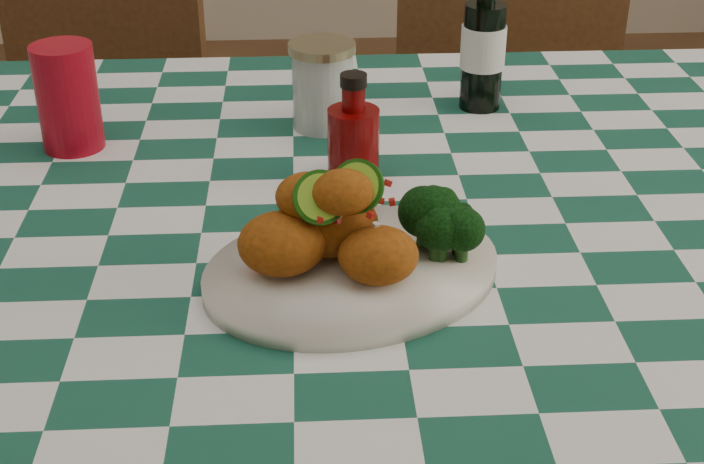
{
  "coord_description": "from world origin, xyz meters",
  "views": [
    {
      "loc": [
        0.01,
        -1.02,
        1.32
      ],
      "look_at": [
        0.06,
        -0.17,
        0.84
      ],
      "focal_mm": 50.0,
      "sensor_mm": 36.0,
      "label": 1
    }
  ],
  "objects_px": {
    "dining_table": "(302,457)",
    "wooden_chair_right": "(500,172)",
    "fried_chicken_pile": "(343,218)",
    "red_tumbler": "(68,97)",
    "plate": "(352,271)",
    "wooden_chair_left": "(86,186)",
    "mason_jar": "(322,86)",
    "ketchup_bottle": "(353,127)",
    "beer_bottle": "(484,33)"
  },
  "relations": [
    {
      "from": "wooden_chair_left",
      "to": "plate",
      "type": "bearing_deg",
      "value": -51.61
    },
    {
      "from": "fried_chicken_pile",
      "to": "wooden_chair_left",
      "type": "xyz_separation_m",
      "value": [
        -0.47,
        0.9,
        -0.4
      ]
    },
    {
      "from": "plate",
      "to": "red_tumbler",
      "type": "bearing_deg",
      "value": 135.08
    },
    {
      "from": "wooden_chair_left",
      "to": "wooden_chair_right",
      "type": "relative_size",
      "value": 0.92
    },
    {
      "from": "ketchup_bottle",
      "to": "mason_jar",
      "type": "relative_size",
      "value": 1.13
    },
    {
      "from": "red_tumbler",
      "to": "ketchup_bottle",
      "type": "height_order",
      "value": "red_tumbler"
    },
    {
      "from": "wooden_chair_left",
      "to": "ketchup_bottle",
      "type": "bearing_deg",
      "value": -43.09
    },
    {
      "from": "red_tumbler",
      "to": "wooden_chair_right",
      "type": "xyz_separation_m",
      "value": [
        0.68,
        0.49,
        -0.36
      ]
    },
    {
      "from": "dining_table",
      "to": "mason_jar",
      "type": "distance_m",
      "value": 0.51
    },
    {
      "from": "plate",
      "to": "wooden_chair_right",
      "type": "relative_size",
      "value": 0.32
    },
    {
      "from": "red_tumbler",
      "to": "wooden_chair_right",
      "type": "distance_m",
      "value": 0.91
    },
    {
      "from": "plate",
      "to": "red_tumbler",
      "type": "height_order",
      "value": "red_tumbler"
    },
    {
      "from": "dining_table",
      "to": "red_tumbler",
      "type": "distance_m",
      "value": 0.57
    },
    {
      "from": "beer_bottle",
      "to": "dining_table",
      "type": "bearing_deg",
      "value": -133.11
    },
    {
      "from": "mason_jar",
      "to": "wooden_chair_right",
      "type": "bearing_deg",
      "value": 51.71
    },
    {
      "from": "plate",
      "to": "ketchup_bottle",
      "type": "distance_m",
      "value": 0.24
    },
    {
      "from": "fried_chicken_pile",
      "to": "mason_jar",
      "type": "xyz_separation_m",
      "value": [
        -0.01,
        0.4,
        -0.01
      ]
    },
    {
      "from": "plate",
      "to": "fried_chicken_pile",
      "type": "bearing_deg",
      "value": 180.0
    },
    {
      "from": "dining_table",
      "to": "ketchup_bottle",
      "type": "distance_m",
      "value": 0.47
    },
    {
      "from": "fried_chicken_pile",
      "to": "beer_bottle",
      "type": "height_order",
      "value": "beer_bottle"
    },
    {
      "from": "dining_table",
      "to": "red_tumbler",
      "type": "relative_size",
      "value": 11.98
    },
    {
      "from": "fried_chicken_pile",
      "to": "red_tumbler",
      "type": "height_order",
      "value": "red_tumbler"
    },
    {
      "from": "fried_chicken_pile",
      "to": "wooden_chair_right",
      "type": "xyz_separation_m",
      "value": [
        0.34,
        0.84,
        -0.37
      ]
    },
    {
      "from": "plate",
      "to": "mason_jar",
      "type": "distance_m",
      "value": 0.4
    },
    {
      "from": "fried_chicken_pile",
      "to": "wooden_chair_right",
      "type": "height_order",
      "value": "wooden_chair_right"
    },
    {
      "from": "red_tumbler",
      "to": "mason_jar",
      "type": "height_order",
      "value": "red_tumbler"
    },
    {
      "from": "red_tumbler",
      "to": "wooden_chair_left",
      "type": "relative_size",
      "value": 0.15
    },
    {
      "from": "ketchup_bottle",
      "to": "beer_bottle",
      "type": "xyz_separation_m",
      "value": [
        0.19,
        0.22,
        0.04
      ]
    },
    {
      "from": "dining_table",
      "to": "wooden_chair_right",
      "type": "xyz_separation_m",
      "value": [
        0.39,
        0.67,
        0.1
      ]
    },
    {
      "from": "dining_table",
      "to": "plate",
      "type": "bearing_deg",
      "value": -70.56
    },
    {
      "from": "fried_chicken_pile",
      "to": "beer_bottle",
      "type": "relative_size",
      "value": 0.75
    },
    {
      "from": "wooden_chair_left",
      "to": "dining_table",
      "type": "bearing_deg",
      "value": -49.81
    },
    {
      "from": "dining_table",
      "to": "ketchup_bottle",
      "type": "xyz_separation_m",
      "value": [
        0.07,
        0.07,
        0.46
      ]
    },
    {
      "from": "plate",
      "to": "wooden_chair_left",
      "type": "distance_m",
      "value": 1.08
    },
    {
      "from": "red_tumbler",
      "to": "wooden_chair_right",
      "type": "relative_size",
      "value": 0.14
    },
    {
      "from": "red_tumbler",
      "to": "plate",
      "type": "bearing_deg",
      "value": -44.92
    },
    {
      "from": "ketchup_bottle",
      "to": "dining_table",
      "type": "bearing_deg",
      "value": -138.46
    },
    {
      "from": "red_tumbler",
      "to": "dining_table",
      "type": "bearing_deg",
      "value": -31.57
    },
    {
      "from": "mason_jar",
      "to": "beer_bottle",
      "type": "height_order",
      "value": "beer_bottle"
    },
    {
      "from": "fried_chicken_pile",
      "to": "red_tumbler",
      "type": "relative_size",
      "value": 1.2
    },
    {
      "from": "dining_table",
      "to": "fried_chicken_pile",
      "type": "relative_size",
      "value": 10.01
    },
    {
      "from": "red_tumbler",
      "to": "wooden_chair_right",
      "type": "bearing_deg",
      "value": 36.03
    },
    {
      "from": "fried_chicken_pile",
      "to": "ketchup_bottle",
      "type": "distance_m",
      "value": 0.24
    },
    {
      "from": "beer_bottle",
      "to": "wooden_chair_right",
      "type": "height_order",
      "value": "beer_bottle"
    },
    {
      "from": "plate",
      "to": "wooden_chair_right",
      "type": "height_order",
      "value": "wooden_chair_right"
    },
    {
      "from": "dining_table",
      "to": "wooden_chair_left",
      "type": "relative_size",
      "value": 1.83
    },
    {
      "from": "mason_jar",
      "to": "wooden_chair_right",
      "type": "height_order",
      "value": "wooden_chair_right"
    },
    {
      "from": "plate",
      "to": "wooden_chair_left",
      "type": "bearing_deg",
      "value": 117.9
    },
    {
      "from": "dining_table",
      "to": "red_tumbler",
      "type": "bearing_deg",
      "value": 148.43
    },
    {
      "from": "ketchup_bottle",
      "to": "mason_jar",
      "type": "xyz_separation_m",
      "value": [
        -0.03,
        0.16,
        -0.01
      ]
    }
  ]
}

